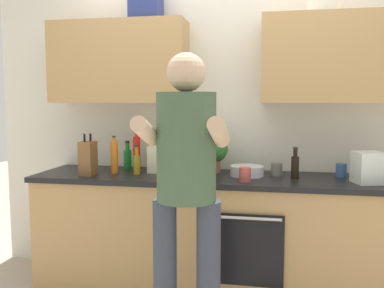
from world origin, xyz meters
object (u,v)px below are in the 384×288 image
(cup_ceramic, at_px, (245,175))
(bottle_juice, at_px, (114,157))
(cup_stoneware, at_px, (276,169))
(potted_herb, at_px, (214,151))
(cup_tea, at_px, (341,170))
(mixing_bowl, at_px, (247,171))
(bottle_wine, at_px, (211,161))
(bottle_soda, at_px, (128,158))
(grocery_bag_produce, at_px, (368,168))
(bottle_oil, at_px, (137,163))
(bottle_water, at_px, (169,163))
(bottle_hotsauce, at_px, (137,153))
(knife_block, at_px, (88,158))
(person_standing, at_px, (186,178))
(bottle_soy, at_px, (295,166))
(bottle_vinegar, at_px, (199,158))
(grocery_bag_rice, at_px, (164,159))

(cup_ceramic, bearing_deg, bottle_juice, 170.68)
(cup_stoneware, xyz_separation_m, potted_herb, (-0.48, 0.03, 0.13))
(cup_tea, distance_m, mixing_bowl, 0.70)
(bottle_wine, xyz_separation_m, mixing_bowl, (0.24, 0.23, -0.10))
(bottle_soda, bearing_deg, grocery_bag_produce, -8.77)
(potted_herb, bearing_deg, bottle_soda, 175.88)
(bottle_oil, height_order, bottle_water, bottle_water)
(bottle_hotsauce, relative_size, cup_ceramic, 3.24)
(bottle_hotsauce, xyz_separation_m, knife_block, (-0.31, -0.24, -0.01))
(cup_ceramic, bearing_deg, person_standing, -116.47)
(bottle_juice, xyz_separation_m, cup_tea, (1.72, 0.14, -0.08))
(mixing_bowl, bearing_deg, bottle_soy, -8.39)
(person_standing, xyz_separation_m, bottle_hotsauce, (-0.59, 0.89, 0.02))
(bottle_wine, distance_m, knife_block, 0.95)
(bottle_hotsauce, relative_size, potted_herb, 1.11)
(bottle_vinegar, distance_m, mixing_bowl, 0.38)
(cup_tea, bearing_deg, bottle_oil, -174.18)
(bottle_juice, height_order, cup_tea, bottle_juice)
(potted_herb, bearing_deg, bottle_vinegar, -121.00)
(cup_tea, distance_m, grocery_bag_rice, 1.35)
(bottle_soda, height_order, potted_herb, potted_herb)
(bottle_oil, relative_size, cup_stoneware, 2.39)
(bottle_oil, relative_size, mixing_bowl, 0.89)
(bottle_water, bearing_deg, bottle_wine, -0.15)
(person_standing, xyz_separation_m, bottle_soda, (-0.70, 0.98, -0.03))
(bottle_vinegar, distance_m, cup_stoneware, 0.60)
(cup_tea, bearing_deg, bottle_wine, -161.74)
(bottle_juice, relative_size, cup_tea, 2.88)
(mixing_bowl, height_order, potted_herb, potted_herb)
(person_standing, relative_size, bottle_soda, 7.35)
(bottle_vinegar, bearing_deg, bottle_soda, 161.32)
(bottle_soda, bearing_deg, bottle_juice, -99.52)
(person_standing, xyz_separation_m, bottle_vinegar, (-0.06, 0.77, 0.01))
(grocery_bag_produce, bearing_deg, bottle_soda, 171.23)
(cup_ceramic, bearing_deg, mixing_bowl, 89.69)
(bottle_oil, distance_m, grocery_bag_produce, 1.68)
(person_standing, distance_m, mixing_bowl, 0.89)
(cup_tea, height_order, knife_block, knife_block)
(cup_tea, bearing_deg, knife_block, -172.23)
(bottle_oil, xyz_separation_m, bottle_juice, (-0.19, 0.02, 0.04))
(mixing_bowl, height_order, grocery_bag_produce, grocery_bag_produce)
(bottle_soy, distance_m, knife_block, 1.55)
(person_standing, relative_size, bottle_water, 6.31)
(cup_stoneware, height_order, potted_herb, potted_herb)
(bottle_juice, height_order, knife_block, knife_block)
(mixing_bowl, distance_m, grocery_bag_rice, 0.66)
(bottle_vinegar, distance_m, grocery_bag_rice, 0.31)
(person_standing, height_order, cup_tea, person_standing)
(cup_stoneware, xyz_separation_m, grocery_bag_produce, (0.61, -0.19, 0.06))
(grocery_bag_rice, bearing_deg, grocery_bag_produce, -6.29)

